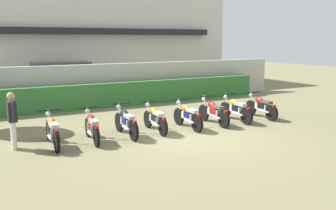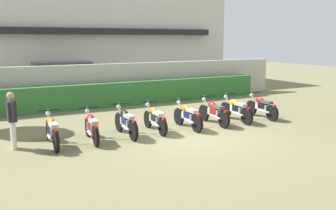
# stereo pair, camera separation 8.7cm
# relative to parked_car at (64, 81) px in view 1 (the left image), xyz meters

# --- Properties ---
(ground) EXTENTS (60.00, 60.00, 0.00)m
(ground) POSITION_rel_parked_car_xyz_m (1.51, -9.41, -0.94)
(ground) COLOR olive
(building) EXTENTS (19.94, 6.50, 6.52)m
(building) POSITION_rel_parked_car_xyz_m (1.51, 5.31, 2.32)
(building) COLOR beige
(building) RESTS_ON ground
(compound_wall) EXTENTS (18.94, 0.30, 1.86)m
(compound_wall) POSITION_rel_parked_car_xyz_m (1.51, -2.32, -0.01)
(compound_wall) COLOR #BCB7A8
(compound_wall) RESTS_ON ground
(hedge_row) EXTENTS (15.15, 0.70, 1.07)m
(hedge_row) POSITION_rel_parked_car_xyz_m (1.51, -3.02, -0.40)
(hedge_row) COLOR #337033
(hedge_row) RESTS_ON ground
(parked_car) EXTENTS (4.55, 2.17, 1.89)m
(parked_car) POSITION_rel_parked_car_xyz_m (0.00, 0.00, 0.00)
(parked_car) COLOR silver
(parked_car) RESTS_ON ground
(motorcycle_in_row_0) EXTENTS (0.60, 1.93, 0.97)m
(motorcycle_in_row_0) POSITION_rel_parked_car_xyz_m (-2.41, -8.35, -0.48)
(motorcycle_in_row_0) COLOR black
(motorcycle_in_row_0) RESTS_ON ground
(motorcycle_in_row_1) EXTENTS (0.60, 1.80, 0.95)m
(motorcycle_in_row_1) POSITION_rel_parked_car_xyz_m (-1.27, -8.36, -0.49)
(motorcycle_in_row_1) COLOR black
(motorcycle_in_row_1) RESTS_ON ground
(motorcycle_in_row_2) EXTENTS (0.60, 1.91, 0.97)m
(motorcycle_in_row_2) POSITION_rel_parked_car_xyz_m (-0.15, -8.27, -0.48)
(motorcycle_in_row_2) COLOR black
(motorcycle_in_row_2) RESTS_ON ground
(motorcycle_in_row_3) EXTENTS (0.60, 1.83, 0.95)m
(motorcycle_in_row_3) POSITION_rel_parked_car_xyz_m (0.89, -8.21, -0.50)
(motorcycle_in_row_3) COLOR black
(motorcycle_in_row_3) RESTS_ON ground
(motorcycle_in_row_4) EXTENTS (0.60, 1.82, 0.96)m
(motorcycle_in_row_4) POSITION_rel_parked_car_xyz_m (2.06, -8.35, -0.49)
(motorcycle_in_row_4) COLOR black
(motorcycle_in_row_4) RESTS_ON ground
(motorcycle_in_row_5) EXTENTS (0.60, 1.90, 0.96)m
(motorcycle_in_row_5) POSITION_rel_parked_car_xyz_m (3.19, -8.25, -0.49)
(motorcycle_in_row_5) COLOR black
(motorcycle_in_row_5) RESTS_ON ground
(motorcycle_in_row_6) EXTENTS (0.60, 1.94, 0.96)m
(motorcycle_in_row_6) POSITION_rel_parked_car_xyz_m (4.21, -8.21, -0.49)
(motorcycle_in_row_6) COLOR black
(motorcycle_in_row_6) RESTS_ON ground
(motorcycle_in_row_7) EXTENTS (0.60, 1.82, 0.95)m
(motorcycle_in_row_7) POSITION_rel_parked_car_xyz_m (5.43, -8.24, -0.49)
(motorcycle_in_row_7) COLOR black
(motorcycle_in_row_7) RESTS_ON ground
(inspector_person) EXTENTS (0.22, 0.65, 1.58)m
(inspector_person) POSITION_rel_parked_car_xyz_m (-3.39, -8.09, -0.01)
(inspector_person) COLOR silver
(inspector_person) RESTS_ON ground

